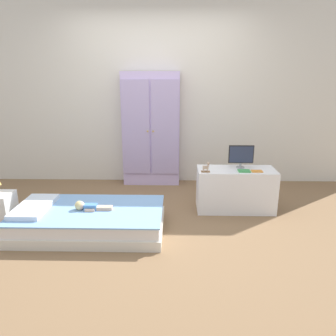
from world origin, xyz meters
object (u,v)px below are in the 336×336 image
Objects in this scene: book_orange at (257,171)px; nightstand at (0,209)px; tv_monitor at (241,155)px; tv_stand at (235,190)px; wardrobe at (151,130)px; doll at (86,206)px; book_green at (244,171)px; bed at (90,220)px; rocking_horse_toy at (206,167)px.

nightstand is at bearing -172.17° from book_orange.
book_orange is (0.16, -0.16, -0.15)m from tv_monitor.
nightstand is at bearing -169.64° from tv_stand.
nightstand is 0.22× the size of wardrobe.
tv_stand is at bearing 10.36° from nightstand.
tv_monitor is (1.72, 0.68, 0.39)m from doll.
book_green is (2.74, 0.40, 0.34)m from nightstand.
tv_monitor is at bearing 95.09° from book_green.
tv_monitor is at bearing 135.90° from book_orange.
book_orange is at bearing -38.94° from wardrobe.
wardrobe is at bearing 70.79° from bed.
book_green is at bearing 8.25° from nightstand.
rocking_horse_toy is (-0.38, -0.12, 0.32)m from tv_stand.
doll is 1.07× the size of nightstand.
book_green reaches higher than doll.
book_orange reaches higher than nightstand.
doll is at bearing -159.88° from tv_stand.
tv_monitor reaches higher than doll.
rocking_horse_toy is 0.95× the size of book_orange.
tv_monitor reaches higher than tv_stand.
doll is 2.85× the size of book_green.
bed is 11.35× the size of book_green.
book_green is at bearing 180.00° from book_orange.
tv_monitor is (2.72, 0.56, 0.49)m from nightstand.
rocking_horse_toy reaches higher than book_green.
tv_stand is 3.11× the size of tv_monitor.
wardrobe is 1.33m from rocking_horse_toy.
tv_stand is (1.66, 0.61, -0.02)m from doll.
tv_monitor is 2.34× the size of book_orange.
doll is at bearing -163.32° from book_green.
tv_stand is at bearing 157.59° from book_orange.
nightstand reaches higher than doll.
book_green is at bearing -42.35° from wardrobe.
book_green reaches higher than tv_stand.
rocking_horse_toy is at bearing -177.15° from book_orange.
nightstand is 2.24m from wardrobe.
nightstand is 2.93m from book_orange.
nightstand is (-1.00, 0.12, -0.10)m from doll.
tv_monitor is at bearing 50.69° from tv_stand.
bed is 12.78× the size of rocking_horse_toy.
book_green is (0.01, -0.16, -0.15)m from tv_monitor.
nightstand reaches higher than bed.
bed is 1.81m from wardrobe.
doll is 0.42× the size of tv_stand.
rocking_horse_toy reaches higher than doll.
doll is 0.24× the size of wardrobe.
tv_monitor is 0.48m from rocking_horse_toy.
tv_stand is (2.67, 0.49, 0.08)m from nightstand.
nightstand is 1.22× the size of tv_monitor.
tv_monitor is (1.15, -0.90, -0.15)m from wardrobe.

